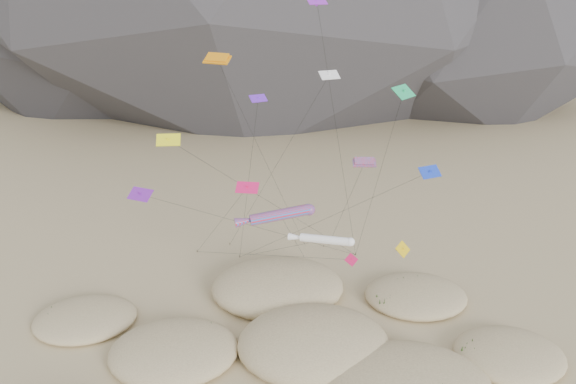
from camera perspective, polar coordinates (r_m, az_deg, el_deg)
The scene contains 9 objects.
ground at distance 51.88m, azimuth 1.09°, elevation -18.91°, with size 500.00×500.00×0.00m, color #CCB789.
dunes at distance 53.80m, azimuth -1.21°, elevation -16.18°, with size 51.24×35.08×4.07m.
dune_grass at distance 53.86m, azimuth -0.17°, elevation -15.96°, with size 42.62×26.98×1.49m.
kite_stakes at distance 72.28m, azimuth 0.62°, elevation -5.98°, with size 25.62×5.55×0.30m.
rainbow_tube_kite at distance 54.85m, azimuth -1.10°, elevation -2.38°, with size 8.50×13.35×12.27m.
white_tube_kite at distance 53.26m, azimuth 3.51°, elevation -4.83°, with size 9.52×17.86×10.65m.
orange_parafoil at distance 56.99m, azimuth -7.09°, elevation 13.05°, with size 11.59×10.09×26.12m.
multi_parafoil at distance 53.78m, azimuth 7.70°, elevation 2.87°, with size 2.28×15.88×17.22m.
delta_kites at distance 53.94m, azimuth 1.36°, elevation 3.98°, with size 30.90×22.16×31.30m.
Camera 1 is at (-4.54, -39.08, 33.81)m, focal length 35.00 mm.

